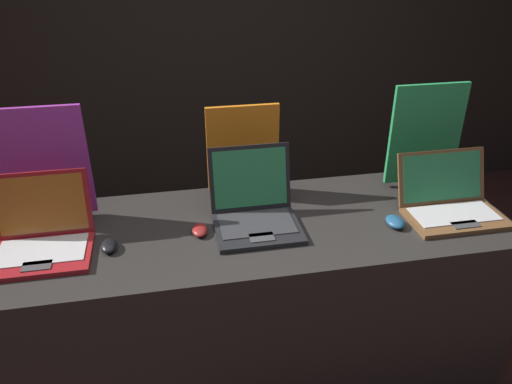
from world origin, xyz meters
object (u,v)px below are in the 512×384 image
at_px(laptop_front, 41,235).
at_px(mouse_front, 109,246).
at_px(promo_stand_front, 43,168).
at_px(mouse_middle, 200,230).
at_px(laptop_middle, 255,208).
at_px(laptop_back, 450,202).
at_px(promo_stand_back, 425,138).
at_px(promo_stand_middle, 244,152).
at_px(mouse_back, 395,222).

distance_m(laptop_front, mouse_front, 0.25).
xyz_separation_m(promo_stand_front, mouse_middle, (0.59, -0.23, -0.22)).
distance_m(promo_stand_front, laptop_middle, 0.86).
bearing_deg(laptop_back, promo_stand_back, 90.00).
bearing_deg(laptop_front, laptop_middle, 2.96).
bearing_deg(mouse_middle, promo_stand_front, 158.82).
height_order(laptop_front, promo_stand_middle, promo_stand_middle).
bearing_deg(promo_stand_front, mouse_middle, -21.18).
bearing_deg(promo_stand_front, promo_stand_back, 0.35).
bearing_deg(mouse_front, promo_stand_back, 11.56).
relative_size(laptop_middle, mouse_middle, 3.61).
relative_size(promo_stand_middle, laptop_back, 1.04).
xyz_separation_m(mouse_front, promo_stand_front, (-0.24, 0.28, 0.22)).
height_order(promo_stand_front, promo_stand_middle, promo_stand_front).
height_order(promo_stand_front, laptop_back, promo_stand_front).
xyz_separation_m(laptop_front, mouse_middle, (0.59, -0.00, -0.05)).
height_order(promo_stand_middle, mouse_back, promo_stand_middle).
height_order(mouse_middle, mouse_back, mouse_back).
distance_m(mouse_back, promo_stand_back, 0.47).
height_order(promo_stand_middle, promo_stand_back, promo_stand_back).
bearing_deg(promo_stand_middle, mouse_front, -147.78).
bearing_deg(promo_stand_back, laptop_middle, -166.61).
bearing_deg(laptop_front, promo_stand_front, 90.00).
bearing_deg(promo_stand_back, mouse_middle, -167.27).
xyz_separation_m(laptop_front, laptop_back, (1.64, -0.04, -0.01)).
xyz_separation_m(promo_stand_front, laptop_middle, (0.82, -0.18, -0.17)).
relative_size(laptop_front, promo_stand_back, 0.74).
distance_m(laptop_front, laptop_back, 1.64).
bearing_deg(mouse_middle, laptop_back, -2.22).
xyz_separation_m(mouse_front, mouse_middle, (0.35, 0.05, -0.00)).
bearing_deg(laptop_front, mouse_middle, -0.02).
relative_size(laptop_front, mouse_front, 3.79).
height_order(mouse_middle, laptop_back, laptop_back).
relative_size(promo_stand_front, mouse_back, 4.76).
distance_m(laptop_back, promo_stand_back, 0.33).
xyz_separation_m(laptop_front, mouse_front, (0.24, -0.05, -0.05)).
bearing_deg(laptop_middle, mouse_back, -13.61).
xyz_separation_m(mouse_front, mouse_back, (1.13, -0.04, 0.00)).
bearing_deg(mouse_middle, mouse_front, -172.05).
bearing_deg(laptop_middle, mouse_front, -171.07).
distance_m(mouse_front, laptop_middle, 0.59).
bearing_deg(mouse_back, laptop_front, 176.18).
distance_m(promo_stand_middle, laptop_back, 0.90).
distance_m(promo_stand_middle, mouse_back, 0.71).
bearing_deg(promo_stand_middle, promo_stand_front, -173.83).
relative_size(mouse_middle, laptop_back, 0.24).
relative_size(mouse_front, laptop_middle, 0.27).
height_order(laptop_front, laptop_middle, laptop_middle).
bearing_deg(laptop_back, mouse_middle, 177.78).
relative_size(laptop_front, laptop_middle, 1.03).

